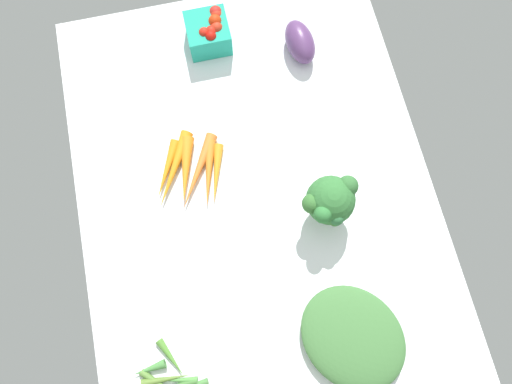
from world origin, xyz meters
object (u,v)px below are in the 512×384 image
(carrot_bunch, at_px, (190,171))
(leafy_greens_clump, at_px, (353,337))
(broccoli_head, at_px, (330,201))
(berry_basket, at_px, (209,32))
(eggplant, at_px, (300,42))
(okra_pile, at_px, (166,380))

(carrot_bunch, bearing_deg, leafy_greens_clump, 31.45)
(broccoli_head, relative_size, berry_basket, 1.32)
(eggplant, xyz_separation_m, carrot_bunch, (0.25, -0.30, -0.02))
(berry_basket, relative_size, okra_pile, 0.68)
(berry_basket, relative_size, carrot_bunch, 0.52)
(broccoli_head, bearing_deg, leafy_greens_clump, -3.40)
(broccoli_head, relative_size, carrot_bunch, 0.69)
(carrot_bunch, bearing_deg, okra_pile, -16.61)
(eggplant, height_order, berry_basket, berry_basket)
(eggplant, relative_size, berry_basket, 1.18)
(carrot_bunch, bearing_deg, eggplant, 128.95)
(eggplant, xyz_separation_m, berry_basket, (-0.07, -0.20, 0.01))
(leafy_greens_clump, bearing_deg, carrot_bunch, -148.55)
(broccoli_head, bearing_deg, berry_basket, -160.84)
(berry_basket, bearing_deg, eggplant, 71.42)
(berry_basket, height_order, carrot_bunch, berry_basket)
(eggplant, bearing_deg, okra_pile, -38.87)
(carrot_bunch, distance_m, okra_pile, 0.42)
(berry_basket, bearing_deg, carrot_bunch, -18.58)
(carrot_bunch, bearing_deg, berry_basket, 161.42)
(broccoli_head, height_order, carrot_bunch, broccoli_head)
(leafy_greens_clump, xyz_separation_m, carrot_bunch, (-0.41, -0.25, -0.01))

